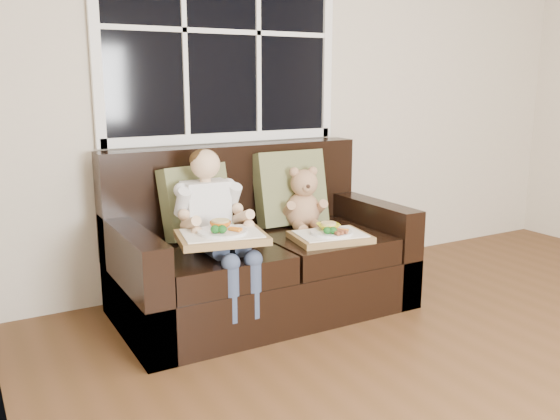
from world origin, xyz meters
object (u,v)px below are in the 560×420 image
child (213,215)px  teddy_bear (304,203)px  loveseat (258,258)px  tray_right (330,235)px  tray_left (222,235)px

child → teddy_bear: size_ratio=2.06×
loveseat → teddy_bear: bearing=4.0°
child → tray_right: child is taller
tray_right → child: bearing=172.5°
loveseat → teddy_bear: size_ratio=4.25×
tray_left → tray_right: size_ratio=1.07×
loveseat → child: (-0.33, -0.12, 0.33)m
teddy_bear → tray_right: size_ratio=0.85×
child → tray_left: child is taller
tray_left → tray_right: tray_left is taller
loveseat → tray_right: size_ratio=3.59×
loveseat → child: child is taller
teddy_bear → tray_left: teddy_bear is taller
child → tray_right: (0.65, -0.19, -0.15)m
child → tray_left: 0.23m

